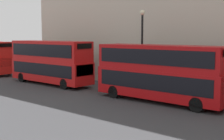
{
  "coord_description": "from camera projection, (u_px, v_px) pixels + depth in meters",
  "views": [
    {
      "loc": [
        -18.34,
        6.7,
        5.1
      ],
      "look_at": [
        0.48,
        22.86,
        2.25
      ],
      "focal_mm": 50.0,
      "sensor_mm": 36.0,
      "label": 1
    }
  ],
  "objects": [
    {
      "name": "bus_second_in_queue",
      "position": [
        160.0,
        71.0,
        23.35
      ],
      "size": [
        2.59,
        10.31,
        4.29
      ],
      "color": "#B20C0F",
      "rests_on": "ground"
    },
    {
      "name": "pedestrian",
      "position": [
        36.0,
        71.0,
        37.03
      ],
      "size": [
        0.36,
        0.36,
        1.73
      ],
      "color": "maroon",
      "rests_on": "ground"
    },
    {
      "name": "bus_third_in_queue",
      "position": [
        50.0,
        61.0,
        31.8
      ],
      "size": [
        2.59,
        10.14,
        4.42
      ],
      "color": "red",
      "rests_on": "ground"
    },
    {
      "name": "street_lamp",
      "position": [
        142.0,
        43.0,
        26.16
      ],
      "size": [
        0.44,
        0.44,
        7.11
      ],
      "color": "black",
      "rests_on": "ground"
    }
  ]
}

